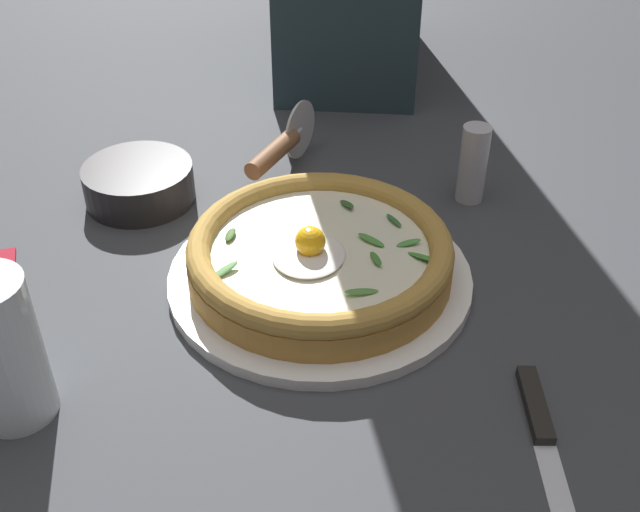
{
  "coord_description": "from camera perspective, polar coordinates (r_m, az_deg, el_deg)",
  "views": [
    {
      "loc": [
        0.56,
        0.05,
        0.48
      ],
      "look_at": [
        -0.04,
        -0.03,
        0.03
      ],
      "focal_mm": 43.34,
      "sensor_mm": 36.0,
      "label": 1
    }
  ],
  "objects": [
    {
      "name": "side_bowl",
      "position": [
        0.91,
        -13.21,
        5.25
      ],
      "size": [
        0.12,
        0.12,
        0.04
      ],
      "primitive_type": "cylinder",
      "color": "black",
      "rests_on": "ground"
    },
    {
      "name": "table_knife",
      "position": [
        0.65,
        16.21,
        -12.8
      ],
      "size": [
        0.21,
        0.04,
        0.01
      ],
      "color": "silver",
      "rests_on": "ground"
    },
    {
      "name": "pizza_plate",
      "position": [
        0.77,
        -0.0,
        -1.56
      ],
      "size": [
        0.3,
        0.3,
        0.01
      ],
      "primitive_type": "cylinder",
      "color": "white",
      "rests_on": "ground"
    },
    {
      "name": "pizza_cutter",
      "position": [
        0.93,
        -2.92,
        8.06
      ],
      "size": [
        0.15,
        0.06,
        0.07
      ],
      "color": "silver",
      "rests_on": "ground"
    },
    {
      "name": "pepper_shaker",
      "position": [
        0.89,
        11.23,
        6.69
      ],
      "size": [
        0.03,
        0.03,
        0.09
      ],
      "primitive_type": "cylinder",
      "color": "silver",
      "rests_on": "ground"
    },
    {
      "name": "ground_plane",
      "position": [
        0.75,
        1.63,
        -4.97
      ],
      "size": [
        2.4,
        2.4,
        0.03
      ],
      "primitive_type": "cube",
      "color": "#393C40",
      "rests_on": "ground"
    },
    {
      "name": "drinking_glass",
      "position": [
        0.65,
        -22.32,
        -7.09
      ],
      "size": [
        0.06,
        0.06,
        0.13
      ],
      "color": "silver",
      "rests_on": "ground"
    },
    {
      "name": "pizza",
      "position": [
        0.75,
        -0.01,
        0.15
      ],
      "size": [
        0.26,
        0.26,
        0.06
      ],
      "color": "#BA8438",
      "rests_on": "pizza_plate"
    }
  ]
}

